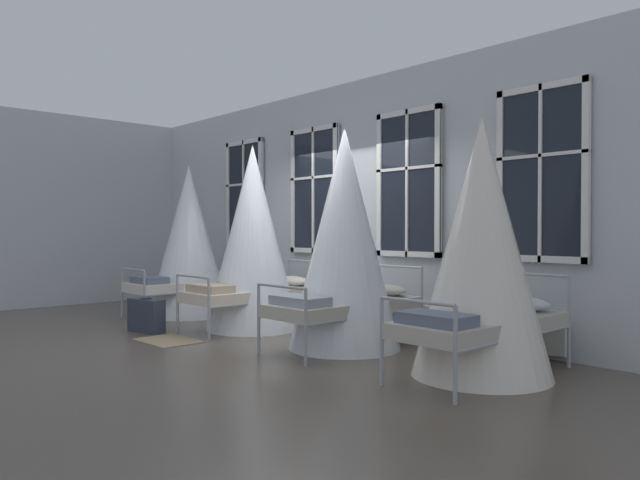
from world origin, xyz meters
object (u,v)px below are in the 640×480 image
object	(u,v)px
cot_first	(189,243)
cot_third	(345,241)
cot_second	(253,240)
suitcase_dark	(146,315)
cot_fourth	(482,252)

from	to	relation	value
cot_first	cot_third	xyz separation A→B (m)	(3.56, -0.05, 0.08)
cot_third	cot_second	bearing A→B (deg)	88.81
cot_second	suitcase_dark	distance (m)	1.73
cot_first	suitcase_dark	bearing A→B (deg)	-139.99
cot_fourth	suitcase_dark	bearing A→B (deg)	106.07
cot_third	cot_fourth	bearing A→B (deg)	-90.62
cot_third	cot_first	bearing A→B (deg)	88.67
cot_first	suitcase_dark	distance (m)	1.85
cot_third	cot_fourth	world-z (taller)	cot_third
cot_first	cot_third	world-z (taller)	cot_third
cot_second	cot_fourth	world-z (taller)	cot_second
cot_second	suitcase_dark	bearing A→B (deg)	148.66
cot_fourth	suitcase_dark	xyz separation A→B (m)	(-4.34, -1.19, -0.93)
cot_first	cot_third	bearing A→B (deg)	-90.16
cot_first	suitcase_dark	world-z (taller)	cot_first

